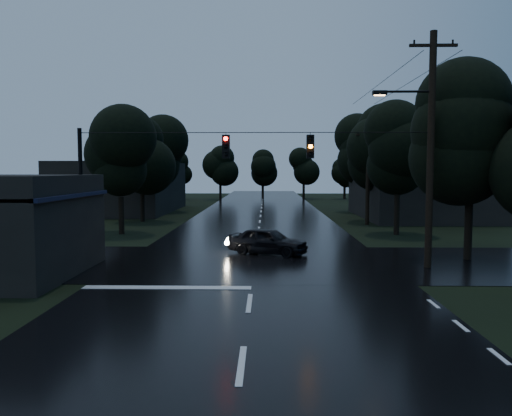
{
  "coord_description": "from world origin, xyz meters",
  "views": [
    {
      "loc": [
        0.53,
        -10.41,
        4.2
      ],
      "look_at": [
        0.05,
        12.56,
        2.45
      ],
      "focal_mm": 35.0,
      "sensor_mm": 36.0,
      "label": 1
    }
  ],
  "objects": [
    {
      "name": "utility_pole_far",
      "position": [
        8.3,
        28.0,
        3.88
      ],
      "size": [
        2.0,
        0.3,
        7.5
      ],
      "color": "black",
      "rests_on": "ground"
    },
    {
      "name": "tree_left_c",
      "position": [
        -10.2,
        40.0,
        5.99
      ],
      "size": [
        4.48,
        4.48,
        9.44
      ],
      "color": "black",
      "rests_on": "ground"
    },
    {
      "name": "tree_right_c",
      "position": [
        10.2,
        40.0,
        6.37
      ],
      "size": [
        4.76,
        4.76,
        10.03
      ],
      "color": "black",
      "rests_on": "ground"
    },
    {
      "name": "tree_left_b",
      "position": [
        -9.6,
        30.0,
        5.62
      ],
      "size": [
        4.2,
        4.2,
        8.85
      ],
      "color": "black",
      "rests_on": "ground"
    },
    {
      "name": "building_far_left",
      "position": [
        -14.0,
        40.0,
        2.5
      ],
      "size": [
        10.0,
        16.0,
        5.0
      ],
      "primitive_type": "cube",
      "color": "black",
      "rests_on": "ground"
    },
    {
      "name": "tree_left_a",
      "position": [
        -9.0,
        22.0,
        5.24
      ],
      "size": [
        3.92,
        3.92,
        8.26
      ],
      "color": "black",
      "rests_on": "ground"
    },
    {
      "name": "car",
      "position": [
        0.61,
        14.24,
        0.68
      ],
      "size": [
        4.29,
        3.03,
        1.36
      ],
      "primitive_type": "imported",
      "rotation": [
        0.0,
        0.0,
        1.17
      ],
      "color": "black",
      "rests_on": "ground"
    },
    {
      "name": "cross_street",
      "position": [
        0.0,
        12.0,
        0.0
      ],
      "size": [
        60.0,
        9.0,
        0.02
      ],
      "primitive_type": "cube",
      "color": "black",
      "rests_on": "ground"
    },
    {
      "name": "span_signals",
      "position": [
        0.56,
        10.99,
        5.24
      ],
      "size": [
        15.0,
        0.37,
        1.12
      ],
      "color": "black",
      "rests_on": "ground"
    },
    {
      "name": "utility_pole_main",
      "position": [
        7.41,
        11.0,
        5.26
      ],
      "size": [
        3.5,
        0.3,
        10.0
      ],
      "color": "black",
      "rests_on": "ground"
    },
    {
      "name": "anchor_pole_left",
      "position": [
        -7.5,
        11.0,
        3.0
      ],
      "size": [
        0.18,
        0.18,
        6.0
      ],
      "primitive_type": "cylinder",
      "color": "black",
      "rests_on": "ground"
    },
    {
      "name": "building_far_right",
      "position": [
        14.0,
        34.0,
        2.2
      ],
      "size": [
        10.0,
        14.0,
        4.4
      ],
      "primitive_type": "cube",
      "color": "black",
      "rests_on": "ground"
    },
    {
      "name": "tree_right_b",
      "position": [
        9.6,
        30.0,
        5.99
      ],
      "size": [
        4.48,
        4.48,
        9.44
      ],
      "color": "black",
      "rests_on": "ground"
    },
    {
      "name": "tree_right_a",
      "position": [
        9.0,
        22.0,
        5.62
      ],
      "size": [
        4.2,
        4.2,
        8.85
      ],
      "color": "black",
      "rests_on": "ground"
    },
    {
      "name": "tree_corner_near",
      "position": [
        10.0,
        13.0,
        5.99
      ],
      "size": [
        4.48,
        4.48,
        9.44
      ],
      "color": "black",
      "rests_on": "ground"
    },
    {
      "name": "main_road",
      "position": [
        0.0,
        30.0,
        0.0
      ],
      "size": [
        12.0,
        120.0,
        0.02
      ],
      "primitive_type": "cube",
      "color": "black",
      "rests_on": "ground"
    },
    {
      "name": "ground",
      "position": [
        0.0,
        0.0,
        0.0
      ],
      "size": [
        160.0,
        160.0,
        0.0
      ],
      "primitive_type": "plane",
      "color": "black",
      "rests_on": "ground"
    }
  ]
}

